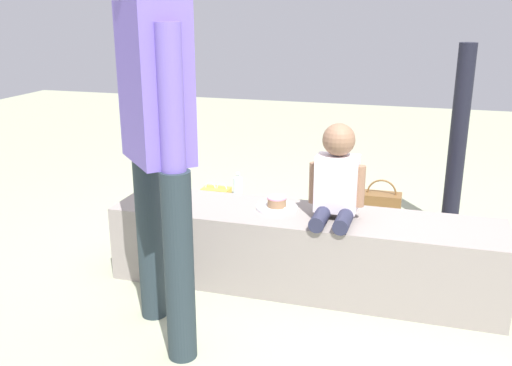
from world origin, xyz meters
TOP-DOWN VIEW (x-y plane):
  - ground_plane at (0.00, 0.00)m, footprint 12.00×12.00m
  - concrete_ledge at (0.00, 0.00)m, footprint 2.02×0.44m
  - child_seated at (0.17, -0.02)m, footprint 0.28×0.32m
  - adult_standing at (-0.49, -0.64)m, footprint 0.39×0.40m
  - cake_plate at (-0.15, 0.04)m, footprint 0.22×0.22m
  - gift_bag at (-0.76, 0.74)m, footprint 0.19×0.12m
  - railing_post at (0.78, 1.04)m, footprint 0.36×0.36m
  - water_bottle_near_gift at (-0.64, 0.48)m, footprint 0.07×0.07m
  - water_bottle_far_side at (-0.78, 1.29)m, footprint 0.07×0.07m
  - party_cup_red at (0.67, 0.55)m, footprint 0.08×0.08m
  - cake_box_white at (-0.36, 0.49)m, footprint 0.39×0.41m
  - handbag_black_leather at (0.29, 0.40)m, footprint 0.31×0.13m
  - handbag_brown_canvas at (0.33, 1.04)m, footprint 0.27×0.15m

SIDE VIEW (x-z plane):
  - ground_plane at x=0.00m, z-range 0.00..0.00m
  - party_cup_red at x=0.67m, z-range 0.00..0.11m
  - cake_box_white at x=-0.36m, z-range 0.00..0.12m
  - water_bottle_near_gift at x=-0.64m, z-range -0.01..0.19m
  - water_bottle_far_side at x=-0.78m, z-range -0.01..0.19m
  - handbag_black_leather at x=0.29m, z-range -0.05..0.25m
  - handbag_brown_canvas at x=0.33m, z-range -0.04..0.27m
  - gift_bag at x=-0.76m, z-range -0.02..0.27m
  - concrete_ledge at x=0.00m, z-range 0.00..0.41m
  - cake_plate at x=-0.15m, z-range 0.40..0.46m
  - railing_post at x=0.78m, z-range -0.14..1.08m
  - child_seated at x=0.17m, z-range 0.38..0.86m
  - adult_standing at x=-0.49m, z-range 0.18..1.89m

